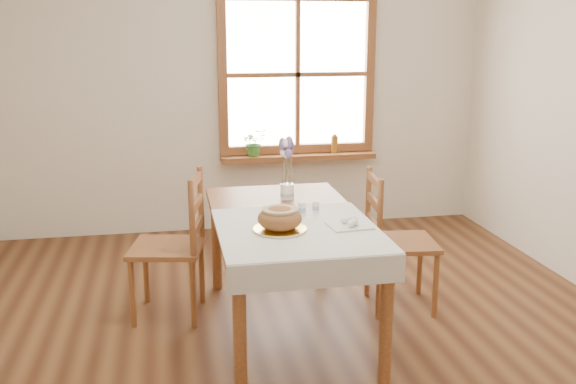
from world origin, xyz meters
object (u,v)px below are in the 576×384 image
dining_table (288,229)px  flower_vase (287,193)px  bread_plate (280,230)px  chair_right (402,241)px  chair_left (167,245)px

dining_table → flower_vase: flower_vase is taller
bread_plate → flower_vase: size_ratio=2.86×
chair_right → dining_table: bearing=109.7°
dining_table → chair_right: 0.86m
chair_right → flower_vase: chair_right is taller
bread_plate → chair_right: bearing=28.9°
bread_plate → chair_left: bearing=133.4°
dining_table → flower_vase: size_ratio=15.67×
chair_right → chair_left: bearing=90.7°
chair_right → bread_plate: (-0.93, -0.51, 0.30)m
dining_table → chair_left: bearing=154.7°
chair_left → bread_plate: chair_left is taller
chair_left → bread_plate: (0.64, -0.67, 0.28)m
dining_table → flower_vase: (0.06, 0.36, 0.14)m
chair_right → flower_vase: size_ratio=9.26×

